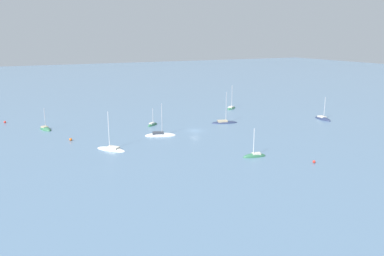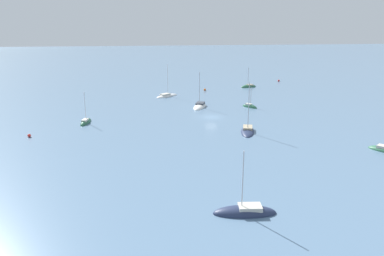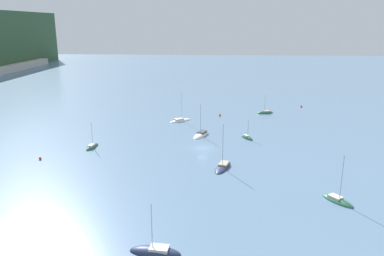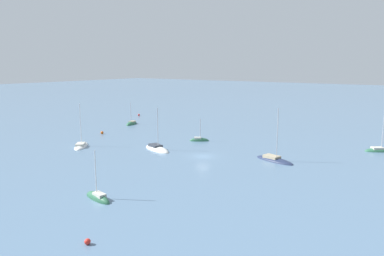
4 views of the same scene
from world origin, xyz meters
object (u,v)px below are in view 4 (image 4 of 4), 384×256
at_px(sailboat_4, 199,141).
at_px(sailboat_6, 81,146).
at_px(sailboat_5, 157,149).
at_px(mooring_buoy_1, 88,242).
at_px(mooring_buoy_2, 139,115).
at_px(mooring_buoy_0, 102,133).
at_px(sailboat_1, 132,124).
at_px(sailboat_7, 380,151).
at_px(sailboat_2, 98,199).
at_px(sailboat_3, 274,160).

distance_m(sailboat_4, sailboat_6, 27.71).
height_order(sailboat_5, sailboat_6, sailboat_6).
relative_size(sailboat_4, mooring_buoy_1, 9.50).
bearing_deg(mooring_buoy_2, sailboat_5, 137.15).
bearing_deg(sailboat_5, mooring_buoy_2, 158.03).
relative_size(sailboat_5, mooring_buoy_0, 12.99).
bearing_deg(sailboat_1, sailboat_6, 4.76).
bearing_deg(mooring_buoy_1, sailboat_5, -59.13).
distance_m(sailboat_5, mooring_buoy_2, 54.88).
bearing_deg(sailboat_6, mooring_buoy_2, -11.14).
bearing_deg(sailboat_1, sailboat_5, 33.95).
bearing_deg(mooring_buoy_1, sailboat_4, -68.37).
height_order(sailboat_5, mooring_buoy_1, sailboat_5).
bearing_deg(sailboat_6, mooring_buoy_0, -8.51).
xyz_separation_m(mooring_buoy_1, mooring_buoy_2, (62.69, -74.90, 0.05)).
distance_m(sailboat_1, mooring_buoy_1, 78.85).
bearing_deg(mooring_buoy_1, mooring_buoy_2, -50.07).
bearing_deg(mooring_buoy_0, mooring_buoy_2, -62.91).
bearing_deg(sailboat_7, sailboat_2, -153.35).
xyz_separation_m(sailboat_2, sailboat_4, (10.63, -41.04, -0.00)).
height_order(sailboat_4, sailboat_5, sailboat_5).
distance_m(sailboat_1, sailboat_4, 32.74).
distance_m(sailboat_1, mooring_buoy_2, 18.87).
bearing_deg(sailboat_2, sailboat_7, -105.13).
distance_m(sailboat_4, sailboat_5, 13.27).
bearing_deg(mooring_buoy_2, mooring_buoy_1, 129.93).
distance_m(mooring_buoy_0, mooring_buoy_1, 63.50).
relative_size(sailboat_6, sailboat_7, 1.06).
bearing_deg(sailboat_3, sailboat_6, -145.21).
height_order(sailboat_4, sailboat_6, sailboat_6).
height_order(sailboat_3, sailboat_4, sailboat_3).
relative_size(sailboat_5, sailboat_6, 0.98).
bearing_deg(mooring_buoy_0, sailboat_7, -162.10).
xyz_separation_m(mooring_buoy_0, mooring_buoy_1, (-46.50, 43.24, -0.06)).
bearing_deg(mooring_buoy_0, sailboat_4, -164.37).
bearing_deg(mooring_buoy_0, sailboat_2, 137.76).
xyz_separation_m(sailboat_1, sailboat_4, (-31.47, 9.04, 0.01)).
xyz_separation_m(sailboat_1, mooring_buoy_2, (11.14, -15.23, 0.32)).
height_order(sailboat_2, mooring_buoy_0, sailboat_2).
bearing_deg(mooring_buoy_2, sailboat_1, 126.20).
height_order(sailboat_5, mooring_buoy_0, sailboat_5).
bearing_deg(sailboat_1, sailboat_2, 21.23).
bearing_deg(sailboat_7, sailboat_5, 176.56).
height_order(sailboat_5, sailboat_7, sailboat_5).
height_order(sailboat_5, mooring_buoy_2, sailboat_5).
xyz_separation_m(sailboat_7, mooring_buoy_2, (80.53, -10.87, 0.30)).
xyz_separation_m(sailboat_2, sailboat_7, (-27.29, -54.43, 0.01)).
distance_m(sailboat_3, mooring_buoy_0, 48.89).
distance_m(sailboat_2, sailboat_4, 42.39).
relative_size(sailboat_3, mooring_buoy_1, 16.53).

